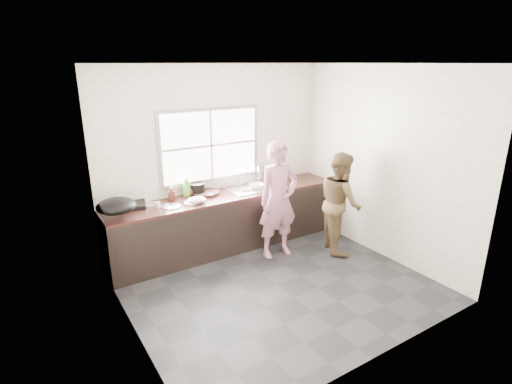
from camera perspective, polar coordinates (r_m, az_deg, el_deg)
floor at (r=5.26m, az=2.95°, el=-13.07°), size 3.60×3.20×0.01m
ceiling at (r=4.50m, az=3.53°, el=17.93°), size 3.60×3.20×0.01m
wall_back at (r=6.04m, az=-5.69°, el=4.93°), size 3.60×0.01×2.70m
wall_left at (r=3.99m, az=-18.45°, el=-2.90°), size 0.01×3.20×2.70m
wall_right at (r=5.91m, az=17.66°, el=3.87°), size 0.01×3.20×2.70m
wall_front at (r=3.60m, az=18.25°, el=-5.12°), size 3.60×0.01×2.70m
cabinet at (r=6.06m, az=-4.06°, el=-4.33°), size 3.60×0.62×0.82m
countertop at (r=5.91m, az=-4.15°, el=-0.47°), size 3.60×0.64×0.04m
sink at (r=6.06m, az=-1.25°, el=0.31°), size 0.55×0.45×0.02m
faucet at (r=6.19m, az=-2.22°, el=2.07°), size 0.02×0.02×0.30m
window_frame at (r=5.94m, az=-6.55°, el=6.65°), size 1.60×0.05×1.10m
window_glazing at (r=5.92m, az=-6.44°, el=6.62°), size 1.50×0.01×1.00m
woman at (r=5.70m, az=3.20°, el=-1.69°), size 0.61×0.43×1.58m
person_side at (r=6.01m, az=11.94°, el=-1.43°), size 0.82×0.90×1.50m
cutting_board at (r=5.92m, az=-7.16°, el=-0.10°), size 0.42×0.42×0.04m
cleaver at (r=5.81m, az=-6.41°, el=-0.20°), size 0.20×0.18×0.01m
bowl_mince at (r=5.58m, az=-8.42°, el=-1.24°), size 0.25×0.25×0.06m
bowl_crabs at (r=6.13m, az=0.04°, el=0.76°), size 0.25×0.25×0.06m
bowl_held at (r=6.01m, az=-1.52°, el=0.39°), size 0.22×0.22×0.06m
black_pot at (r=5.92m, az=-8.44°, el=0.46°), size 0.30×0.30×0.17m
plate_food at (r=5.57m, az=-9.24°, el=-1.52°), size 0.26×0.26×0.02m
bottle_green at (r=5.83m, az=-9.93°, el=0.96°), size 0.14×0.14×0.33m
bottle_brown_tall at (r=5.72m, az=-12.00°, el=-0.28°), size 0.11×0.11×0.18m
bottle_brown_short at (r=5.88m, az=-9.27°, el=0.27°), size 0.16×0.16×0.16m
glass_jar at (r=5.47m, az=-13.84°, el=-1.81°), size 0.08×0.08×0.09m
burner at (r=5.62m, az=-17.45°, el=-1.74°), size 0.46×0.46×0.06m
wok at (r=5.25m, az=-19.33°, el=-1.90°), size 0.55×0.55×0.18m
dish_rack at (r=6.45m, az=1.79°, el=2.77°), size 0.48×0.40×0.31m
pot_lid_left at (r=5.64m, az=-15.05°, el=-1.69°), size 0.30×0.30×0.01m
pot_lid_right at (r=5.50m, az=-12.06°, el=-1.98°), size 0.35×0.35×0.01m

